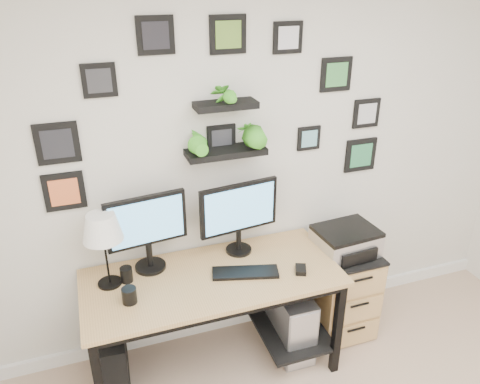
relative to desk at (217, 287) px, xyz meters
name	(u,v)px	position (x,y,z in m)	size (l,w,h in m)	color
room	(262,312)	(0.45, 0.32, -0.58)	(4.00, 4.00, 4.00)	tan
desk	(217,287)	(0.00, 0.00, 0.00)	(1.60, 0.70, 0.75)	tan
monitor_left	(147,228)	(-0.39, 0.17, 0.42)	(0.50, 0.22, 0.51)	black
monitor_right	(239,212)	(0.21, 0.17, 0.42)	(0.54, 0.19, 0.50)	black
keyboard	(245,273)	(0.16, -0.08, 0.13)	(0.41, 0.13, 0.02)	black
mouse	(301,270)	(0.50, -0.18, 0.14)	(0.07, 0.10, 0.03)	black
table_lamp	(102,229)	(-0.65, 0.09, 0.51)	(0.23, 0.23, 0.48)	black
mug	(129,295)	(-0.55, -0.12, 0.17)	(0.08, 0.08, 0.10)	black
pen_cup	(126,275)	(-0.55, 0.09, 0.17)	(0.07, 0.07, 0.10)	black
pc_tower_black	(111,357)	(-0.71, 0.04, -0.40)	(0.20, 0.45, 0.45)	black
pc_tower_grey	(289,319)	(0.51, -0.03, -0.38)	(0.23, 0.50, 0.49)	gray
file_cabinet	(339,289)	(0.96, 0.06, -0.29)	(0.43, 0.53, 0.67)	tan
printer	(346,241)	(0.95, 0.03, 0.14)	(0.44, 0.36, 0.19)	silver
wall_decor	(228,118)	(0.17, 0.27, 1.03)	(2.25, 0.18, 1.10)	black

